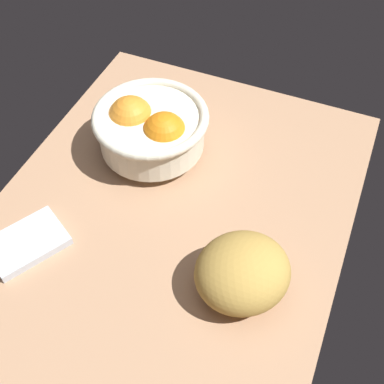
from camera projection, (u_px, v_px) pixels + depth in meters
The scene contains 4 objects.
ground_plane at pixel (156, 244), 77.59cm from camera, with size 81.31×55.00×3.00cm, color #A77D5D.
fruit_bowl at pixel (150, 128), 83.90cm from camera, with size 19.49×19.49×10.41cm.
bread_loaf at pixel (242, 272), 67.75cm from camera, with size 13.39×12.38×8.71cm, color #B08A3F.
napkin_folded at pixel (27, 243), 75.16cm from camera, with size 11.27×7.87×1.39cm, color silver.
Camera 1 is at (-37.31, -21.69, 63.74)cm, focal length 46.71 mm.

